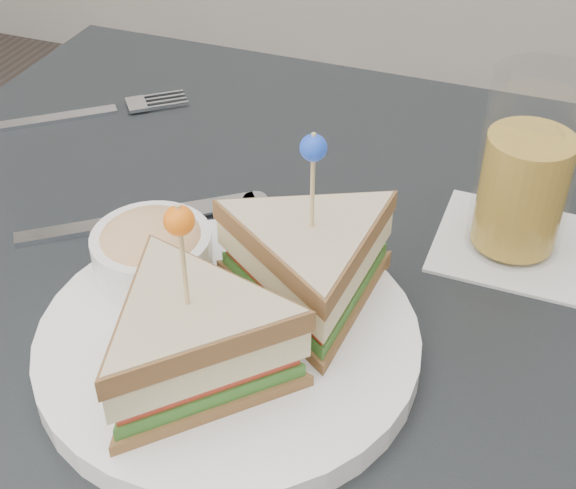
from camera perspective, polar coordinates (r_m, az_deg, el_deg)
The scene contains 5 objects.
table at distance 0.64m, azimuth -1.16°, elevation -9.19°, with size 0.80×0.80×0.75m.
plate_meal at distance 0.53m, azimuth -3.61°, elevation -4.27°, with size 0.32×0.32×0.15m.
cutlery_fork at distance 0.85m, azimuth -13.47°, elevation 9.19°, with size 0.17×0.15×0.01m.
cutlery_knife at distance 0.68m, azimuth -10.96°, elevation 1.71°, with size 0.18×0.14×0.01m.
drink_set at distance 0.63m, azimuth 16.52°, elevation 4.69°, with size 0.12×0.12×0.15m.
Camera 1 is at (0.17, -0.41, 1.15)m, focal length 50.00 mm.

